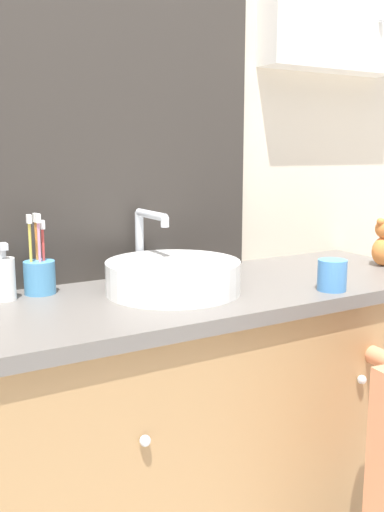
% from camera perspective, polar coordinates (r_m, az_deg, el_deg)
% --- Properties ---
extents(wall_back, '(3.20, 0.18, 2.50)m').
position_cam_1_polar(wall_back, '(1.72, -2.17, 13.44)').
color(wall_back, beige).
rests_on(wall_back, ground_plane).
extents(vanity_counter, '(1.40, 0.51, 0.84)m').
position_cam_1_polar(vanity_counter, '(1.65, 1.85, -17.42)').
color(vanity_counter, '#A37A4C').
rests_on(vanity_counter, ground_plane).
extents(sink_basin, '(0.34, 0.40, 0.20)m').
position_cam_1_polar(sink_basin, '(1.45, -1.97, -1.88)').
color(sink_basin, white).
rests_on(sink_basin, vanity_counter).
extents(toothbrush_holder, '(0.08, 0.08, 0.20)m').
position_cam_1_polar(toothbrush_holder, '(1.48, -15.01, -1.79)').
color(toothbrush_holder, '#4C93C6').
rests_on(toothbrush_holder, vanity_counter).
extents(soap_dispenser, '(0.05, 0.05, 0.14)m').
position_cam_1_polar(soap_dispenser, '(1.44, -18.29, -2.09)').
color(soap_dispenser, white).
rests_on(soap_dispenser, vanity_counter).
extents(drinking_cup, '(0.07, 0.07, 0.08)m').
position_cam_1_polar(drinking_cup, '(1.50, 13.83, -1.86)').
color(drinking_cup, '#4789D1').
rests_on(drinking_cup, vanity_counter).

